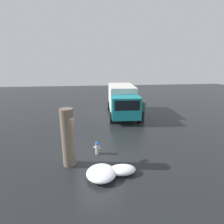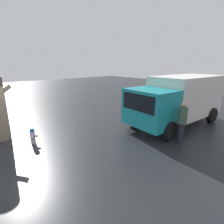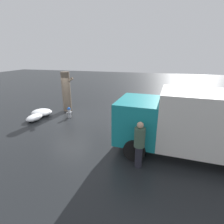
{
  "view_description": "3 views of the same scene",
  "coord_description": "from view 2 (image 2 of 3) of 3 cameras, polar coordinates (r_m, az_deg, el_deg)",
  "views": [
    {
      "loc": [
        -8.83,
        0.23,
        4.95
      ],
      "look_at": [
        4.19,
        -1.34,
        1.21
      ],
      "focal_mm": 28.0,
      "sensor_mm": 36.0,
      "label": 1
    },
    {
      "loc": [
        -1.98,
        -7.75,
        3.5
      ],
      "look_at": [
        4.1,
        -0.65,
        0.86
      ],
      "focal_mm": 28.0,
      "sensor_mm": 36.0,
      "label": 2
    },
    {
      "loc": [
        5.79,
        -9.97,
        4.19
      ],
      "look_at": [
        3.49,
        -1.73,
        1.28
      ],
      "focal_mm": 28.0,
      "sensor_mm": 36.0,
      "label": 3
    }
  ],
  "objects": [
    {
      "name": "pedestrian",
      "position": [
        8.42,
        21.89,
        -2.6
      ],
      "size": [
        0.41,
        0.41,
        1.86
      ],
      "rotation": [
        0.0,
        0.0,
        4.82
      ],
      "color": "#23232D",
      "rests_on": "ground_plane"
    },
    {
      "name": "delivery_truck",
      "position": [
        10.83,
        20.88,
        4.18
      ],
      "size": [
        6.5,
        2.92,
        2.78
      ],
      "rotation": [
        0.0,
        0.0,
        1.51
      ],
      "color": "teal",
      "rests_on": "ground_plane"
    },
    {
      "name": "fire_hydrant",
      "position": [
        8.59,
        -24.47,
        -7.09
      ],
      "size": [
        0.34,
        0.4,
        0.73
      ],
      "rotation": [
        0.0,
        0.0,
        5.78
      ],
      "color": "#B7B7BC",
      "rests_on": "ground_plane"
    },
    {
      "name": "ground_plane",
      "position": [
        8.74,
        -24.23,
        -9.37
      ],
      "size": [
        60.0,
        60.0,
        0.0
      ],
      "primitive_type": "plane",
      "color": "black"
    }
  ]
}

